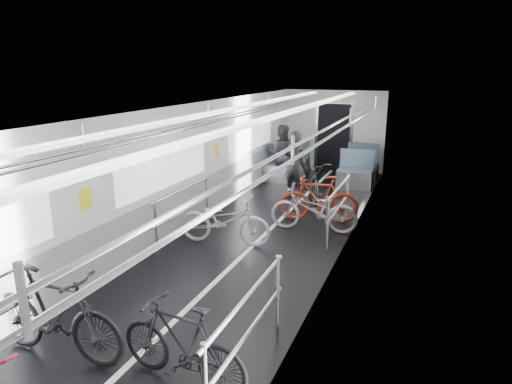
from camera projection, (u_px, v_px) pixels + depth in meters
car_shell at (279, 168)px, 9.03m from camera, size 3.02×14.01×2.41m
bike_left_mid at (55, 314)px, 4.84m from camera, size 1.74×0.52×1.04m
bike_left_far at (225, 220)px, 8.05m from camera, size 1.72×0.77×0.87m
bike_right_near at (182, 343)px, 4.45m from camera, size 1.52×0.58×0.89m
bike_right_mid at (314, 209)px, 8.68m from camera, size 1.71×0.73×0.87m
bike_right_far at (319, 199)px, 9.22m from camera, size 1.66×0.75×0.96m
bike_aisle at (314, 180)px, 10.69m from camera, size 1.24×2.01×1.00m
person_standing at (295, 165)px, 10.87m from camera, size 0.65×0.48×1.61m
person_seated at (282, 154)px, 12.33m from camera, size 0.86×0.72×1.57m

